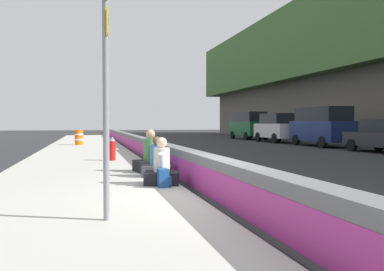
# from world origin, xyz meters

# --- Properties ---
(ground_plane) EXTENTS (160.00, 160.00, 0.00)m
(ground_plane) POSITION_xyz_m (0.00, 0.00, 0.00)
(ground_plane) COLOR #2B2B2D
(ground_plane) RESTS_ON ground
(sidewalk_strip) EXTENTS (80.00, 4.40, 0.14)m
(sidewalk_strip) POSITION_xyz_m (0.00, 2.65, 0.07)
(sidewalk_strip) COLOR #B5B2A8
(sidewalk_strip) RESTS_ON ground_plane
(jersey_barrier) EXTENTS (76.00, 0.45, 0.85)m
(jersey_barrier) POSITION_xyz_m (0.00, 0.00, 0.42)
(jersey_barrier) COLOR slate
(jersey_barrier) RESTS_ON ground_plane
(route_sign_post) EXTENTS (0.44, 0.09, 3.60)m
(route_sign_post) POSITION_xyz_m (-1.43, 2.20, 2.21)
(route_sign_post) COLOR gray
(route_sign_post) RESTS_ON sidewalk_strip
(fire_hydrant) EXTENTS (0.26, 0.46, 0.88)m
(fire_hydrant) POSITION_xyz_m (7.77, 1.60, 0.59)
(fire_hydrant) COLOR red
(fire_hydrant) RESTS_ON sidewalk_strip
(seated_person_foreground) EXTENTS (0.81, 0.90, 1.07)m
(seated_person_foreground) POSITION_xyz_m (1.65, 0.85, 0.47)
(seated_person_foreground) COLOR black
(seated_person_foreground) RESTS_ON sidewalk_strip
(seated_person_middle) EXTENTS (0.79, 0.87, 1.04)m
(seated_person_middle) POSITION_xyz_m (3.01, 0.73, 0.47)
(seated_person_middle) COLOR #424247
(seated_person_middle) RESTS_ON sidewalk_strip
(seated_person_rear) EXTENTS (0.88, 0.99, 1.21)m
(seated_person_rear) POSITION_xyz_m (4.08, 0.74, 0.52)
(seated_person_rear) COLOR black
(seated_person_rear) RESTS_ON sidewalk_strip
(backpack) EXTENTS (0.32, 0.28, 0.40)m
(backpack) POSITION_xyz_m (1.25, 0.88, 0.33)
(backpack) COLOR navy
(backpack) RESTS_ON sidewalk_strip
(construction_barrel) EXTENTS (0.54, 0.54, 0.95)m
(construction_barrel) POSITION_xyz_m (19.13, 3.06, 0.62)
(construction_barrel) COLOR orange
(construction_barrel) RESTS_ON sidewalk_strip
(parked_car_fourth) EXTENTS (5.12, 2.15, 2.56)m
(parked_car_fourth) POSITION_xyz_m (15.72, -12.33, 1.35)
(parked_car_fourth) COLOR navy
(parked_car_fourth) RESTS_ON ground_plane
(parked_car_midline) EXTENTS (4.81, 2.09, 2.28)m
(parked_car_midline) POSITION_xyz_m (21.52, -12.05, 1.18)
(parked_car_midline) COLOR silver
(parked_car_midline) RESTS_ON ground_plane
(parked_car_far) EXTENTS (5.14, 2.19, 2.56)m
(parked_car_far) POSITION_xyz_m (27.50, -12.13, 1.35)
(parked_car_far) COLOR #145128
(parked_car_far) RESTS_ON ground_plane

